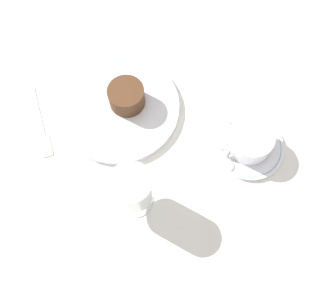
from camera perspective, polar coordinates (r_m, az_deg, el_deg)
The scene contains 8 objects.
ground_plane at distance 0.86m, azimuth -7.55°, elevation 2.34°, with size 3.00×3.00×0.00m, color white.
dinner_plate at distance 0.88m, azimuth -7.11°, elevation 5.33°, with size 0.27×0.27×0.01m.
saucer at distance 0.85m, azimuth 11.75°, elevation -0.49°, with size 0.15×0.15×0.01m.
coffee_cup at distance 0.82m, azimuth 11.91°, elevation 0.42°, with size 0.12×0.09×0.05m.
spoon at distance 0.83m, azimuth 8.96°, elevation -0.80°, with size 0.04×0.12×0.00m.
wine_glass at distance 0.72m, azimuth -5.21°, elevation -6.48°, with size 0.08×0.08×0.13m.
fork at distance 0.90m, azimuth -17.84°, elevation 2.18°, with size 0.03×0.18×0.01m.
dessert_cake at distance 0.85m, azimuth -6.04°, elevation 6.88°, with size 0.08×0.08×0.05m.
Camera 1 is at (-0.03, 0.38, 0.78)m, focal length 42.00 mm.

